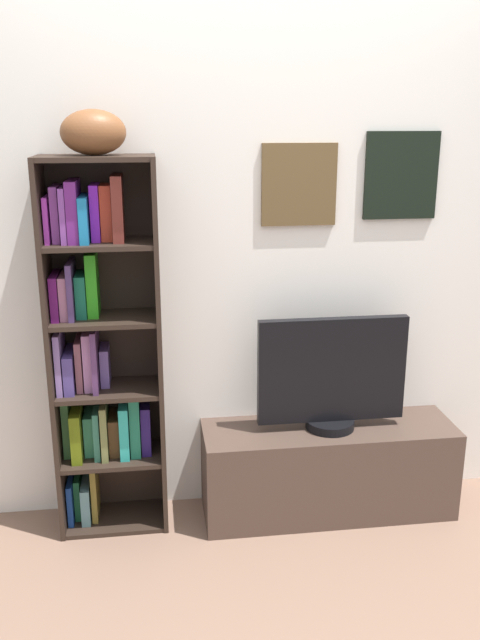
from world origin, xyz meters
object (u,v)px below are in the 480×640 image
football (93,132)px  tv_stand (328,469)px  bookshelf (99,350)px  television (332,375)px

football → tv_stand: football is taller
bookshelf → tv_stand: bookshelf is taller
bookshelf → television: (1.01, -0.07, -0.14)m
bookshelf → tv_stand: size_ratio=1.42×
football → tv_stand: (0.97, -0.04, -1.50)m
bookshelf → football: football is taller
football → television: 1.42m
tv_stand → bookshelf: bearing=176.0°
football → tv_stand: 1.79m
tv_stand → football: bearing=177.4°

